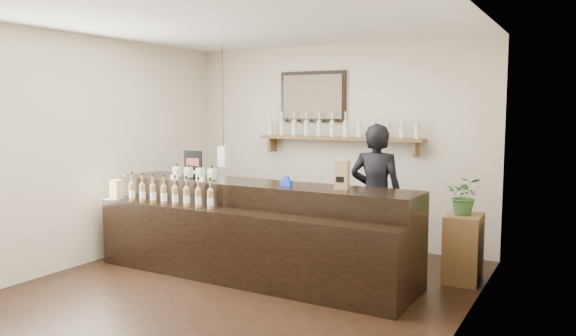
# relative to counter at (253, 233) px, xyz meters

# --- Properties ---
(ground) EXTENTS (5.00, 5.00, 0.00)m
(ground) POSITION_rel_counter_xyz_m (0.17, -0.56, -0.50)
(ground) COLOR black
(ground) RESTS_ON ground
(room_shell) EXTENTS (5.00, 5.00, 5.00)m
(room_shell) POSITION_rel_counter_xyz_m (0.17, -0.56, 1.21)
(room_shell) COLOR beige
(room_shell) RESTS_ON ground
(back_wall_decor) EXTENTS (2.66, 0.96, 1.69)m
(back_wall_decor) POSITION_rel_counter_xyz_m (0.02, 1.81, 1.26)
(back_wall_decor) COLOR brown
(back_wall_decor) RESTS_ON ground
(counter) EXTENTS (3.80, 1.12, 1.23)m
(counter) POSITION_rel_counter_xyz_m (0.00, 0.00, 0.00)
(counter) COLOR black
(counter) RESTS_ON ground
(promo_sign) EXTENTS (0.24, 0.06, 0.34)m
(promo_sign) POSITION_rel_counter_xyz_m (-0.95, 0.14, 0.73)
(promo_sign) COLOR black
(promo_sign) RESTS_ON counter
(paper_bag) EXTENTS (0.16, 0.12, 0.31)m
(paper_bag) POSITION_rel_counter_xyz_m (1.06, 0.09, 0.72)
(paper_bag) COLOR #A0804D
(paper_bag) RESTS_ON counter
(tape_dispenser) EXTENTS (0.14, 0.07, 0.11)m
(tape_dispenser) POSITION_rel_counter_xyz_m (0.41, 0.05, 0.60)
(tape_dispenser) COLOR #1A38B8
(tape_dispenser) RESTS_ON counter
(side_cabinet) EXTENTS (0.39, 0.53, 0.75)m
(side_cabinet) POSITION_rel_counter_xyz_m (2.17, 0.91, -0.12)
(side_cabinet) COLOR brown
(side_cabinet) RESTS_ON ground
(potted_plant) EXTENTS (0.42, 0.38, 0.42)m
(potted_plant) POSITION_rel_counter_xyz_m (2.17, 0.91, 0.46)
(potted_plant) COLOR #335D25
(potted_plant) RESTS_ON side_cabinet
(shopkeeper) EXTENTS (0.76, 0.54, 1.97)m
(shopkeeper) POSITION_rel_counter_xyz_m (1.12, 0.99, 0.49)
(shopkeeper) COLOR black
(shopkeeper) RESTS_ON ground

